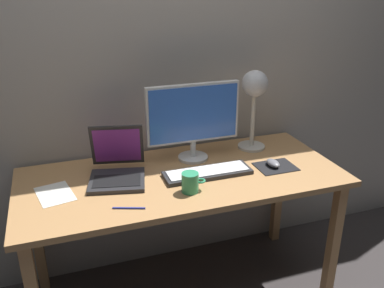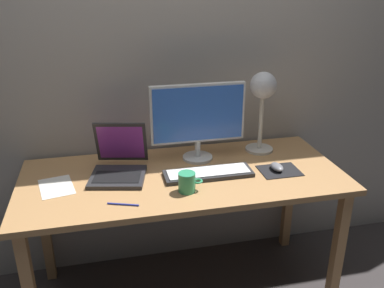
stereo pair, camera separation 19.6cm
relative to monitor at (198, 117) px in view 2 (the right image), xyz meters
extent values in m
cube|color=#A8A099|center=(-0.11, 0.24, 0.32)|extent=(4.80, 0.06, 2.60)
cube|color=tan|center=(-0.11, -0.16, -0.25)|extent=(1.60, 0.70, 0.03)
cube|color=tan|center=(0.63, -0.45, -0.62)|extent=(0.05, 0.05, 0.71)
cube|color=tan|center=(-0.85, 0.13, -0.62)|extent=(0.05, 0.05, 0.71)
cube|color=tan|center=(0.63, 0.13, -0.62)|extent=(0.05, 0.05, 0.71)
cylinder|color=silver|center=(0.00, 0.00, -0.23)|extent=(0.16, 0.16, 0.01)
cylinder|color=silver|center=(0.00, 0.00, -0.18)|extent=(0.03, 0.03, 0.09)
cube|color=silver|center=(0.00, 0.00, 0.02)|extent=(0.50, 0.03, 0.31)
cube|color=blue|center=(0.00, -0.02, 0.02)|extent=(0.47, 0.00, 0.29)
cube|color=#28282B|center=(0.01, -0.21, -0.23)|extent=(0.44, 0.14, 0.02)
cube|color=silver|center=(0.01, -0.21, -0.22)|extent=(0.41, 0.11, 0.01)
cube|color=#28282B|center=(-0.43, -0.14, -0.23)|extent=(0.31, 0.29, 0.02)
cube|color=black|center=(-0.44, -0.16, -0.22)|extent=(0.24, 0.17, 0.00)
cube|color=#28282B|center=(-0.40, 0.00, -0.11)|extent=(0.27, 0.13, 0.23)
cube|color=purple|center=(-0.40, 0.00, -0.11)|extent=(0.24, 0.12, 0.20)
cylinder|color=beige|center=(0.37, 0.04, -0.23)|extent=(0.15, 0.15, 0.01)
cylinder|color=silver|center=(0.37, 0.04, -0.06)|extent=(0.02, 0.02, 0.33)
sphere|color=silver|center=(0.37, 0.04, 0.14)|extent=(0.14, 0.14, 0.14)
sphere|color=#FFEAB2|center=(0.37, 0.03, 0.10)|extent=(0.05, 0.05, 0.05)
cube|color=black|center=(0.37, -0.24, -0.24)|extent=(0.20, 0.16, 0.00)
ellipsoid|color=slate|center=(0.36, -0.23, -0.22)|extent=(0.06, 0.10, 0.03)
cylinder|color=#339966|center=(-0.13, -0.34, -0.19)|extent=(0.08, 0.08, 0.09)
torus|color=#339966|center=(-0.08, -0.34, -0.19)|extent=(0.05, 0.05, 0.01)
cube|color=white|center=(-0.72, -0.17, -0.24)|extent=(0.19, 0.24, 0.00)
cylinder|color=#2633A5|center=(-0.43, -0.40, -0.23)|extent=(0.13, 0.06, 0.01)
camera|label=1|loc=(-0.67, -1.93, 0.69)|focal=38.78mm
camera|label=2|loc=(-0.48, -1.98, 0.69)|focal=38.78mm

